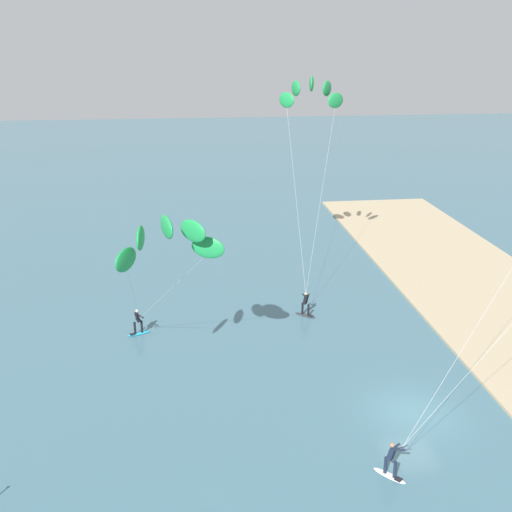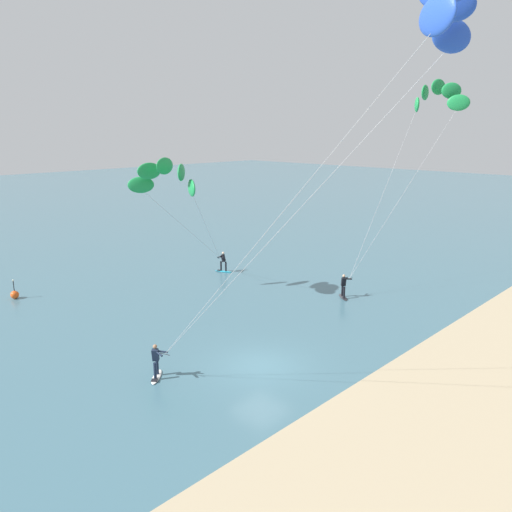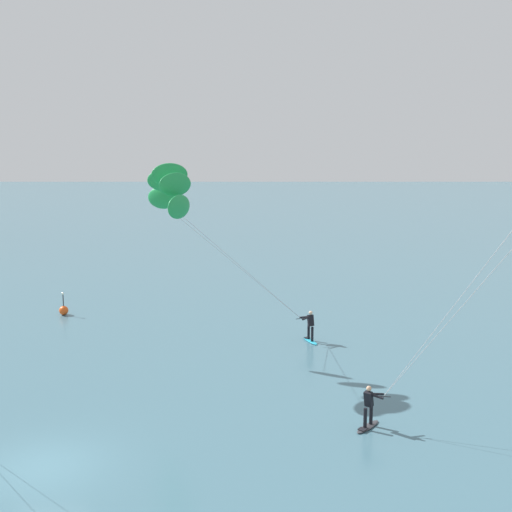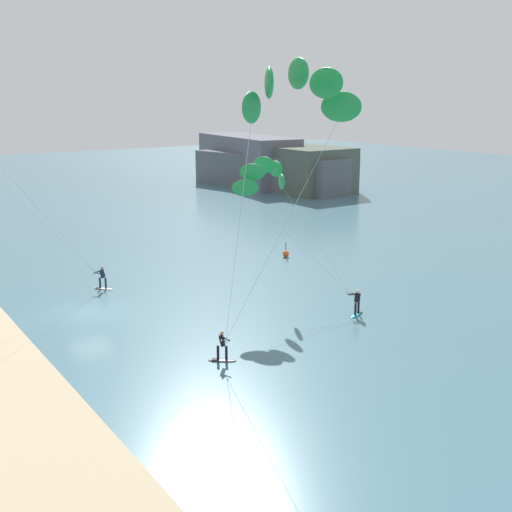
# 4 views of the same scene
# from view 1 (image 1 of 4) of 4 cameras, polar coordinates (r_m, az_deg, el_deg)

# --- Properties ---
(ground_plane) EXTENTS (240.00, 240.00, 0.00)m
(ground_plane) POSITION_cam_1_polar(r_m,az_deg,el_deg) (31.52, 14.66, -14.13)
(ground_plane) COLOR #426B7A
(kitesurfer_mid_water) EXTENTS (10.01, 4.88, 14.83)m
(kitesurfer_mid_water) POSITION_cam_1_polar(r_m,az_deg,el_deg) (44.67, 5.23, 14.36)
(kitesurfer_mid_water) COLOR #333338
(kitesurfer_mid_water) RESTS_ON ground
(kitesurfer_far_out) EXTENTS (8.96, 5.84, 9.58)m
(kitesurfer_far_out) POSITION_cam_1_polar(r_m,az_deg,el_deg) (28.99, -8.53, 1.04)
(kitesurfer_far_out) COLOR #23ADD1
(kitesurfer_far_out) RESTS_ON ground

